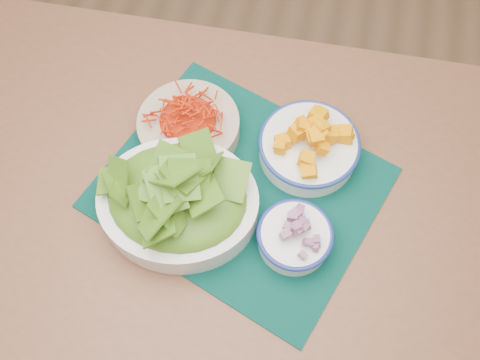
% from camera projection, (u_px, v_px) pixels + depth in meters
% --- Properties ---
extents(ground, '(4.00, 4.00, 0.00)m').
position_uv_depth(ground, '(89.00, 359.00, 1.61)').
color(ground, '#916846').
rests_on(ground, ground).
extents(table, '(1.21, 0.82, 0.75)m').
position_uv_depth(table, '(215.00, 206.00, 1.13)').
color(table, brown).
rests_on(table, ground).
extents(placemat, '(0.61, 0.56, 0.00)m').
position_uv_depth(placemat, '(240.00, 187.00, 1.04)').
color(placemat, black).
rests_on(placemat, table).
extents(carrot_bowl, '(0.25, 0.25, 0.08)m').
position_uv_depth(carrot_bowl, '(188.00, 123.00, 1.06)').
color(carrot_bowl, tan).
rests_on(carrot_bowl, placemat).
extents(squash_bowl, '(0.23, 0.23, 0.10)m').
position_uv_depth(squash_bowl, '(310.00, 142.00, 1.03)').
color(squash_bowl, white).
rests_on(squash_bowl, placemat).
extents(lettuce_bowl, '(0.32, 0.28, 0.15)m').
position_uv_depth(lettuce_bowl, '(177.00, 196.00, 0.95)').
color(lettuce_bowl, white).
rests_on(lettuce_bowl, placemat).
extents(onion_bowl, '(0.16, 0.16, 0.07)m').
position_uv_depth(onion_bowl, '(295.00, 235.00, 0.95)').
color(onion_bowl, white).
rests_on(onion_bowl, placemat).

